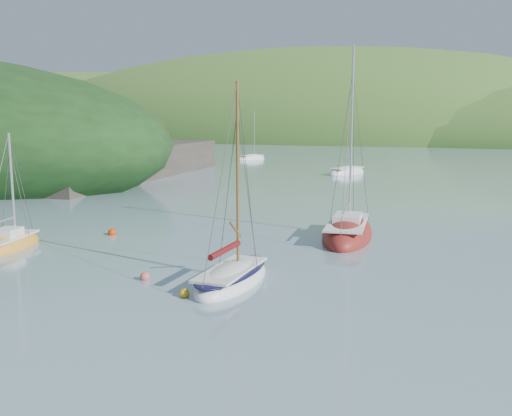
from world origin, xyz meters
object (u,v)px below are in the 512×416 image
at_px(daysailer_white, 232,278).
at_px(sloop_red, 347,234).
at_px(distant_sloop_a, 347,173).
at_px(distant_sloop_c, 251,159).
at_px(sailboat_yellow, 10,245).

relative_size(daysailer_white, sloop_red, 0.75).
bearing_deg(distant_sloop_a, daysailer_white, -62.03).
bearing_deg(distant_sloop_a, distant_sloop_c, 158.70).
height_order(daysailer_white, sloop_red, sloop_red).
distance_m(sailboat_yellow, distant_sloop_a, 44.75).
distance_m(distant_sloop_a, distant_sloop_c, 25.94).
distance_m(daysailer_white, distant_sloop_c, 67.84).
xyz_separation_m(sailboat_yellow, distant_sloop_c, (-16.38, 60.51, -0.01)).
xyz_separation_m(sailboat_yellow, distant_sloop_a, (4.08, 44.56, 0.00)).
height_order(sailboat_yellow, distant_sloop_c, distant_sloop_c).
bearing_deg(sailboat_yellow, distant_sloop_a, 66.36).
relative_size(sailboat_yellow, distant_sloop_a, 0.69).
xyz_separation_m(sloop_red, sailboat_yellow, (-14.70, -9.88, -0.05)).
bearing_deg(daysailer_white, distant_sloop_c, 110.33).
relative_size(sloop_red, distant_sloop_a, 1.23).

